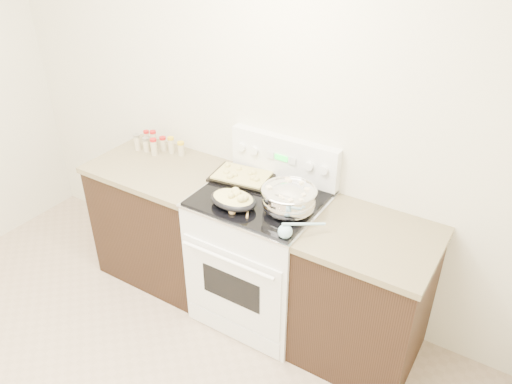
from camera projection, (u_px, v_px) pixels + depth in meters
The scene contains 9 objects.
counter_left at pixel (166, 220), 3.70m from camera, with size 0.93×0.67×0.92m.
counter_right at pixel (364, 297), 3.00m from camera, with size 0.73×0.67×0.92m.
kitchen_range at pixel (260, 254), 3.31m from camera, with size 0.78×0.73×1.22m.
mixing_bowl at pixel (289, 200), 2.90m from camera, with size 0.36×0.36×0.19m.
roasting_pan at pixel (234, 199), 2.95m from camera, with size 0.30×0.22×0.11m.
baking_sheet at pixel (242, 176), 3.25m from camera, with size 0.42×0.32×0.06m.
wooden_spoon at pixel (238, 210), 2.92m from camera, with size 0.13×0.22×0.04m.
blue_ladle at pixel (287, 231), 2.70m from camera, with size 0.20×0.23×0.10m.
spice_jars at pixel (157, 143), 3.63m from camera, with size 0.38×0.15×0.13m.
Camera 1 is at (1.71, -0.81, 2.56)m, focal length 35.00 mm.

